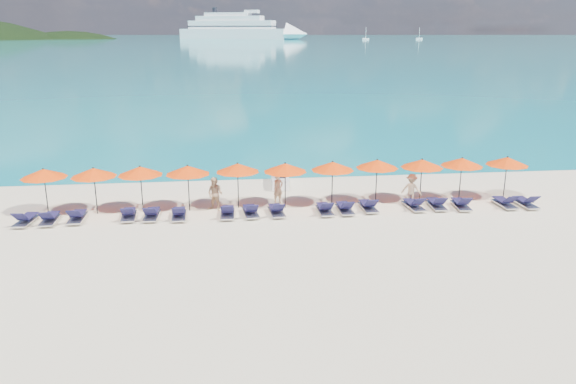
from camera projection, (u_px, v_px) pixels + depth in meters
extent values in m
plane|color=beige|center=(296.00, 240.00, 23.32)|extent=(1400.00, 1400.00, 0.00)
cube|color=#1FA9B2|center=(224.00, 38.00, 653.23)|extent=(1600.00, 1300.00, 0.01)
ellipsoid|color=black|center=(72.00, 76.00, 551.09)|extent=(162.00, 126.00, 85.50)
cube|color=white|center=(234.00, 34.00, 538.92)|extent=(104.18, 57.03, 9.52)
cone|color=white|center=(297.00, 34.00, 522.73)|extent=(27.28, 27.28, 20.94)
cube|color=white|center=(232.00, 25.00, 537.03)|extent=(83.70, 46.50, 7.62)
cube|color=white|center=(230.00, 19.00, 535.93)|extent=(65.52, 37.65, 4.76)
cube|color=white|center=(228.00, 14.00, 535.37)|extent=(45.04, 27.13, 3.33)
cube|color=black|center=(232.00, 26.00, 537.42)|extent=(84.74, 47.07, 0.86)
cube|color=black|center=(232.00, 23.00, 536.50)|extent=(82.66, 45.93, 0.86)
cylinder|color=black|center=(215.00, 10.00, 537.69)|extent=(4.19, 4.19, 5.24)
cube|color=white|center=(366.00, 39.00, 499.64)|extent=(6.05, 2.02, 1.61)
cylinder|color=white|center=(366.00, 33.00, 498.18)|extent=(0.36, 0.36, 10.08)
cube|color=white|center=(419.00, 39.00, 518.76)|extent=(6.06, 2.02, 1.62)
cylinder|color=white|center=(419.00, 33.00, 517.30)|extent=(0.36, 0.36, 10.10)
cube|color=white|center=(280.00, 180.00, 31.37)|extent=(1.07, 2.54, 0.57)
cube|color=black|center=(280.00, 174.00, 31.06)|extent=(0.58, 1.07, 0.36)
cylinder|color=black|center=(279.00, 168.00, 31.81)|extent=(0.57, 0.09, 0.06)
imported|color=tan|center=(278.00, 189.00, 27.99)|extent=(0.67, 0.60, 1.54)
imported|color=tan|center=(215.00, 194.00, 26.92)|extent=(0.91, 0.76, 1.63)
imported|color=tan|center=(411.00, 189.00, 27.88)|extent=(1.10, 0.91, 1.55)
cylinder|color=black|center=(46.00, 192.00, 26.15)|extent=(0.05, 0.05, 2.20)
cone|color=#FF4106|center=(44.00, 173.00, 25.89)|extent=(2.10, 2.10, 0.42)
sphere|color=black|center=(43.00, 169.00, 25.83)|extent=(0.08, 0.08, 0.08)
cylinder|color=black|center=(95.00, 191.00, 26.31)|extent=(0.05, 0.05, 2.20)
cone|color=#FF4106|center=(94.00, 172.00, 26.05)|extent=(2.10, 2.10, 0.42)
sphere|color=black|center=(93.00, 168.00, 25.99)|extent=(0.08, 0.08, 0.08)
cylinder|color=black|center=(142.00, 190.00, 26.61)|extent=(0.05, 0.05, 2.20)
cone|color=#FF4106|center=(140.00, 171.00, 26.36)|extent=(2.10, 2.10, 0.42)
sphere|color=black|center=(140.00, 166.00, 26.30)|extent=(0.08, 0.08, 0.08)
cylinder|color=black|center=(189.00, 189.00, 26.78)|extent=(0.05, 0.05, 2.20)
cone|color=#FF4106|center=(188.00, 170.00, 26.52)|extent=(2.10, 2.10, 0.42)
sphere|color=black|center=(187.00, 165.00, 26.46)|extent=(0.08, 0.08, 0.08)
cylinder|color=black|center=(238.00, 186.00, 27.22)|extent=(0.05, 0.05, 2.20)
cone|color=#FF4106|center=(238.00, 168.00, 26.96)|extent=(2.10, 2.10, 0.42)
sphere|color=black|center=(237.00, 163.00, 26.90)|extent=(0.08, 0.08, 0.08)
cylinder|color=black|center=(285.00, 186.00, 27.25)|extent=(0.05, 0.05, 2.20)
cone|color=#FF4106|center=(285.00, 167.00, 26.99)|extent=(2.10, 2.10, 0.42)
sphere|color=black|center=(285.00, 163.00, 26.93)|extent=(0.08, 0.08, 0.08)
cylinder|color=black|center=(332.00, 184.00, 27.54)|extent=(0.05, 0.05, 2.20)
cone|color=#FF4106|center=(333.00, 166.00, 27.29)|extent=(2.10, 2.10, 0.42)
sphere|color=black|center=(333.00, 162.00, 27.23)|extent=(0.08, 0.08, 0.08)
cylinder|color=black|center=(376.00, 182.00, 27.98)|extent=(0.05, 0.05, 2.20)
cone|color=#FF4106|center=(377.00, 164.00, 27.72)|extent=(2.10, 2.10, 0.42)
sphere|color=black|center=(377.00, 159.00, 27.66)|extent=(0.08, 0.08, 0.08)
cylinder|color=black|center=(421.00, 181.00, 28.06)|extent=(0.05, 0.05, 2.20)
cone|color=#FF4106|center=(422.00, 163.00, 27.80)|extent=(2.10, 2.10, 0.42)
sphere|color=black|center=(422.00, 159.00, 27.74)|extent=(0.08, 0.08, 0.08)
cylinder|color=black|center=(460.00, 180.00, 28.36)|extent=(0.05, 0.05, 2.20)
cone|color=#FF4106|center=(462.00, 162.00, 28.11)|extent=(2.10, 2.10, 0.42)
sphere|color=black|center=(462.00, 158.00, 28.05)|extent=(0.08, 0.08, 0.08)
cylinder|color=black|center=(505.00, 179.00, 28.56)|extent=(0.05, 0.05, 2.20)
cone|color=#FF4106|center=(507.00, 161.00, 28.31)|extent=(2.10, 2.10, 0.42)
sphere|color=black|center=(508.00, 157.00, 28.25)|extent=(0.08, 0.08, 0.08)
cube|color=silver|center=(26.00, 221.00, 25.15)|extent=(0.78, 1.75, 0.06)
cube|color=#191740|center=(28.00, 216.00, 25.34)|extent=(0.65, 1.15, 0.04)
cube|color=#191740|center=(19.00, 216.00, 24.51)|extent=(0.60, 0.59, 0.43)
cube|color=silver|center=(50.00, 220.00, 25.28)|extent=(0.67, 1.72, 0.06)
cube|color=#191740|center=(51.00, 215.00, 25.48)|extent=(0.58, 1.11, 0.04)
cube|color=#191740|center=(46.00, 215.00, 24.65)|extent=(0.56, 0.55, 0.43)
cube|color=silver|center=(77.00, 218.00, 25.54)|extent=(0.64, 1.71, 0.06)
cube|color=#191740|center=(78.00, 213.00, 25.74)|extent=(0.57, 1.11, 0.04)
cube|color=#191740|center=(74.00, 213.00, 24.90)|extent=(0.56, 0.54, 0.43)
cube|color=silver|center=(129.00, 216.00, 25.84)|extent=(0.75, 1.74, 0.06)
cube|color=#191740|center=(129.00, 211.00, 26.04)|extent=(0.63, 1.14, 0.04)
cube|color=#191740|center=(127.00, 211.00, 25.21)|extent=(0.59, 0.58, 0.43)
cube|color=silver|center=(152.00, 216.00, 25.88)|extent=(0.68, 1.72, 0.06)
cube|color=#191740|center=(152.00, 211.00, 26.07)|extent=(0.59, 1.12, 0.04)
cube|color=#191740|center=(149.00, 211.00, 25.24)|extent=(0.57, 0.55, 0.43)
cube|color=silver|center=(179.00, 216.00, 25.90)|extent=(0.68, 1.72, 0.06)
cube|color=#191740|center=(179.00, 211.00, 26.09)|extent=(0.59, 1.12, 0.04)
cube|color=#191740|center=(178.00, 211.00, 25.26)|extent=(0.57, 0.56, 0.43)
cube|color=silver|center=(228.00, 214.00, 26.14)|extent=(0.70, 1.73, 0.06)
cube|color=#191740|center=(228.00, 209.00, 26.34)|extent=(0.60, 1.12, 0.04)
cube|color=#191740|center=(227.00, 209.00, 25.50)|extent=(0.57, 0.56, 0.43)
cube|color=silver|center=(251.00, 213.00, 26.30)|extent=(0.77, 1.75, 0.06)
cube|color=#191740|center=(250.00, 208.00, 26.49)|extent=(0.65, 1.15, 0.04)
cube|color=#191740|center=(252.00, 208.00, 25.67)|extent=(0.60, 0.58, 0.43)
cube|color=silver|center=(277.00, 212.00, 26.42)|extent=(0.74, 1.74, 0.06)
cube|color=#191740|center=(276.00, 207.00, 26.61)|extent=(0.63, 1.14, 0.04)
cube|color=#191740|center=(278.00, 207.00, 25.79)|extent=(0.59, 0.57, 0.43)
cube|color=silver|center=(325.00, 211.00, 26.62)|extent=(0.64, 1.71, 0.06)
cube|color=#191740|center=(324.00, 206.00, 26.81)|extent=(0.56, 1.11, 0.04)
cube|color=#191740|center=(327.00, 206.00, 25.98)|extent=(0.56, 0.54, 0.43)
cube|color=silver|center=(345.00, 210.00, 26.76)|extent=(0.64, 1.71, 0.06)
cube|color=#191740|center=(344.00, 205.00, 26.95)|extent=(0.57, 1.11, 0.04)
cube|color=#191740|center=(348.00, 205.00, 26.12)|extent=(0.56, 0.54, 0.43)
cube|color=silver|center=(368.00, 207.00, 27.08)|extent=(0.67, 1.72, 0.06)
cube|color=#191740|center=(367.00, 203.00, 27.27)|extent=(0.58, 1.12, 0.04)
cube|color=#191740|center=(372.00, 203.00, 26.44)|extent=(0.57, 0.55, 0.43)
cube|color=silver|center=(414.00, 206.00, 27.28)|extent=(0.75, 1.74, 0.06)
cube|color=#191740|center=(412.00, 202.00, 27.47)|extent=(0.63, 1.14, 0.04)
cube|color=#191740|center=(419.00, 201.00, 26.65)|extent=(0.59, 0.58, 0.43)
cube|color=silver|center=(436.00, 205.00, 27.39)|extent=(0.72, 1.73, 0.06)
cube|color=#191740|center=(435.00, 201.00, 27.59)|extent=(0.62, 1.13, 0.04)
cube|color=#191740|center=(441.00, 201.00, 26.75)|extent=(0.58, 0.57, 0.43)
cube|color=silver|center=(461.00, 206.00, 27.37)|extent=(0.79, 1.76, 0.06)
cube|color=#191740|center=(460.00, 201.00, 27.56)|extent=(0.66, 1.15, 0.04)
cube|color=#191740|center=(465.00, 201.00, 26.72)|extent=(0.60, 0.59, 0.43)
cube|color=silver|center=(504.00, 204.00, 27.62)|extent=(0.66, 1.71, 0.06)
cube|color=#191740|center=(502.00, 199.00, 27.81)|extent=(0.58, 1.11, 0.04)
cube|color=#191740|center=(511.00, 199.00, 26.98)|extent=(0.56, 0.55, 0.43)
cube|color=silver|center=(525.00, 204.00, 27.65)|extent=(0.65, 1.71, 0.06)
cube|color=#191740|center=(523.00, 199.00, 27.84)|extent=(0.57, 1.11, 0.04)
cube|color=#191740|center=(532.00, 199.00, 27.01)|extent=(0.56, 0.55, 0.43)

